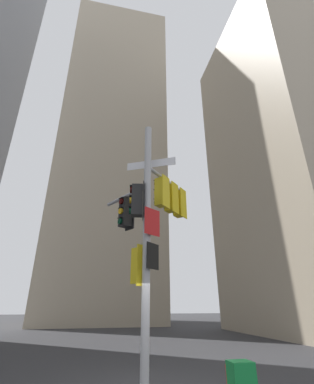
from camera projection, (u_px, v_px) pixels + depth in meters
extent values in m
cube|color=tan|center=(305.00, 156.00, 24.11)|extent=(13.28, 13.28, 28.90)
cube|color=tan|center=(113.00, 152.00, 38.81)|extent=(13.22, 13.22, 45.06)
cylinder|color=#B2B2B5|center=(147.00, 236.00, 7.78)|extent=(0.23, 0.23, 7.66)
cylinder|color=#B2B2B5|center=(166.00, 181.00, 9.64)|extent=(1.77, 1.85, 0.13)
cylinder|color=#B2B2B5|center=(126.00, 196.00, 9.21)|extent=(1.25, 2.07, 0.13)
cube|color=yellow|center=(166.00, 191.00, 9.02)|extent=(0.35, 0.37, 1.14)
cube|color=yellow|center=(161.00, 192.00, 9.12)|extent=(0.48, 0.48, 1.00)
cylinder|color=#360605|center=(156.00, 184.00, 9.35)|extent=(0.18, 0.19, 0.20)
cube|color=black|center=(156.00, 181.00, 9.40)|extent=(0.20, 0.21, 0.02)
cylinder|color=yellow|center=(156.00, 194.00, 9.21)|extent=(0.18, 0.19, 0.20)
cube|color=black|center=(156.00, 190.00, 9.26)|extent=(0.20, 0.21, 0.02)
cylinder|color=#06311C|center=(156.00, 203.00, 9.07)|extent=(0.18, 0.19, 0.20)
cube|color=black|center=(156.00, 200.00, 9.12)|extent=(0.20, 0.21, 0.02)
cube|color=yellow|center=(175.00, 197.00, 9.55)|extent=(0.35, 0.37, 1.14)
cube|color=yellow|center=(171.00, 198.00, 9.64)|extent=(0.48, 0.48, 1.00)
cylinder|color=red|center=(166.00, 191.00, 9.87)|extent=(0.18, 0.19, 0.20)
cube|color=black|center=(165.00, 188.00, 9.92)|extent=(0.20, 0.21, 0.02)
cylinder|color=#3C2C06|center=(166.00, 200.00, 9.74)|extent=(0.18, 0.19, 0.20)
cube|color=black|center=(166.00, 197.00, 9.79)|extent=(0.20, 0.21, 0.02)
cylinder|color=#06311C|center=(166.00, 208.00, 9.60)|extent=(0.18, 0.19, 0.20)
cube|color=black|center=(166.00, 205.00, 9.65)|extent=(0.20, 0.21, 0.02)
cube|color=yellow|center=(183.00, 203.00, 10.07)|extent=(0.35, 0.37, 1.14)
cube|color=yellow|center=(179.00, 204.00, 10.16)|extent=(0.48, 0.48, 1.00)
cylinder|color=#360605|center=(174.00, 197.00, 10.40)|extent=(0.18, 0.19, 0.20)
cube|color=black|center=(174.00, 194.00, 10.45)|extent=(0.20, 0.21, 0.02)
cylinder|color=yellow|center=(174.00, 205.00, 10.26)|extent=(0.18, 0.19, 0.20)
cube|color=black|center=(174.00, 202.00, 10.31)|extent=(0.20, 0.21, 0.02)
cylinder|color=#06311C|center=(175.00, 213.00, 10.12)|extent=(0.18, 0.19, 0.20)
cube|color=black|center=(174.00, 211.00, 10.17)|extent=(0.20, 0.21, 0.02)
cube|color=black|center=(130.00, 214.00, 9.10)|extent=(0.26, 0.43, 1.14)
cube|color=black|center=(126.00, 212.00, 8.98)|extent=(0.46, 0.46, 1.00)
cylinder|color=#360605|center=(121.00, 201.00, 8.99)|extent=(0.15, 0.20, 0.20)
cube|color=black|center=(121.00, 198.00, 9.04)|extent=(0.17, 0.23, 0.02)
cylinder|color=yellow|center=(121.00, 211.00, 8.86)|extent=(0.15, 0.20, 0.20)
cube|color=black|center=(121.00, 208.00, 8.90)|extent=(0.17, 0.23, 0.02)
cylinder|color=#06311C|center=(120.00, 221.00, 8.72)|extent=(0.15, 0.20, 0.20)
cube|color=black|center=(120.00, 218.00, 8.76)|extent=(0.17, 0.23, 0.02)
cube|color=yellow|center=(143.00, 265.00, 7.54)|extent=(0.42, 0.28, 1.14)
cube|color=yellow|center=(139.00, 266.00, 7.67)|extent=(0.47, 0.47, 1.00)
cylinder|color=#360605|center=(135.00, 254.00, 7.94)|extent=(0.20, 0.16, 0.20)
cube|color=black|center=(135.00, 250.00, 7.99)|extent=(0.22, 0.18, 0.02)
cylinder|color=#3C2C06|center=(135.00, 266.00, 7.80)|extent=(0.20, 0.16, 0.20)
cube|color=black|center=(135.00, 262.00, 7.85)|extent=(0.22, 0.18, 0.02)
cylinder|color=#19C672|center=(134.00, 279.00, 7.66)|extent=(0.20, 0.16, 0.20)
cube|color=black|center=(134.00, 274.00, 7.72)|extent=(0.22, 0.18, 0.02)
cube|color=black|center=(143.00, 201.00, 8.21)|extent=(0.10, 0.48, 1.14)
cube|color=black|center=(137.00, 200.00, 8.20)|extent=(0.39, 0.39, 1.00)
cylinder|color=#360605|center=(131.00, 190.00, 8.33)|extent=(0.09, 0.21, 0.20)
cube|color=black|center=(131.00, 187.00, 8.38)|extent=(0.10, 0.23, 0.02)
cylinder|color=yellow|center=(131.00, 200.00, 8.19)|extent=(0.09, 0.21, 0.20)
cube|color=black|center=(131.00, 197.00, 8.24)|extent=(0.10, 0.23, 0.02)
cylinder|color=#06311C|center=(130.00, 211.00, 8.05)|extent=(0.09, 0.21, 0.20)
cube|color=black|center=(130.00, 207.00, 8.10)|extent=(0.10, 0.23, 0.02)
cube|color=white|center=(151.00, 164.00, 9.11)|extent=(1.55, 0.81, 0.28)
cube|color=#19479E|center=(151.00, 164.00, 9.11)|extent=(1.51, 0.78, 0.24)
cube|color=red|center=(152.00, 222.00, 7.80)|extent=(0.53, 0.39, 0.80)
cube|color=white|center=(152.00, 222.00, 7.80)|extent=(0.49, 0.37, 0.76)
cube|color=black|center=(153.00, 256.00, 7.44)|extent=(0.43, 0.44, 0.72)
cube|color=white|center=(153.00, 256.00, 7.44)|extent=(0.40, 0.41, 0.68)
sphere|color=red|center=(230.00, 367.00, 5.91)|extent=(0.23, 0.23, 0.23)
cube|color=black|center=(253.00, 379.00, 4.97)|extent=(0.01, 0.29, 0.35)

